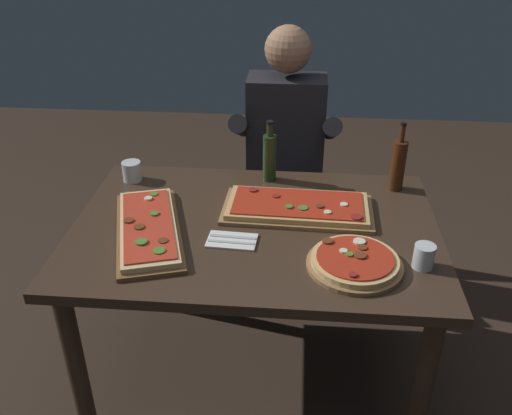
# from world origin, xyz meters

# --- Properties ---
(ground_plane) EXTENTS (6.40, 6.40, 0.00)m
(ground_plane) POSITION_xyz_m (0.00, 0.00, 0.00)
(ground_plane) COLOR #38281E
(dining_table) EXTENTS (1.40, 0.96, 0.74)m
(dining_table) POSITION_xyz_m (0.00, 0.00, 0.64)
(dining_table) COLOR #3D2B1E
(dining_table) RESTS_ON ground_plane
(pizza_rectangular_front) EXTENTS (0.60, 0.30, 0.05)m
(pizza_rectangular_front) POSITION_xyz_m (0.16, 0.12, 0.76)
(pizza_rectangular_front) COLOR olive
(pizza_rectangular_front) RESTS_ON dining_table
(pizza_rectangular_left) EXTENTS (0.39, 0.63, 0.05)m
(pizza_rectangular_left) POSITION_xyz_m (-0.39, -0.09, 0.76)
(pizza_rectangular_left) COLOR brown
(pizza_rectangular_left) RESTS_ON dining_table
(pizza_round_far) EXTENTS (0.33, 0.33, 0.05)m
(pizza_round_far) POSITION_xyz_m (0.36, -0.24, 0.76)
(pizza_round_far) COLOR olive
(pizza_round_far) RESTS_ON dining_table
(wine_bottle_dark) EXTENTS (0.06, 0.06, 0.30)m
(wine_bottle_dark) POSITION_xyz_m (0.57, 0.35, 0.86)
(wine_bottle_dark) COLOR #47230F
(wine_bottle_dark) RESTS_ON dining_table
(oil_bottle_amber) EXTENTS (0.06, 0.06, 0.27)m
(oil_bottle_amber) POSITION_xyz_m (0.03, 0.39, 0.85)
(oil_bottle_amber) COLOR #233819
(oil_bottle_amber) RESTS_ON dining_table
(tumbler_near_camera) EXTENTS (0.08, 0.08, 0.09)m
(tumbler_near_camera) POSITION_xyz_m (-0.57, 0.34, 0.78)
(tumbler_near_camera) COLOR silver
(tumbler_near_camera) RESTS_ON dining_table
(tumbler_far_side) EXTENTS (0.07, 0.07, 0.09)m
(tumbler_far_side) POSITION_xyz_m (0.59, -0.22, 0.78)
(tumbler_far_side) COLOR silver
(tumbler_far_side) RESTS_ON dining_table
(napkin_cutlery_set) EXTENTS (0.19, 0.12, 0.01)m
(napkin_cutlery_set) POSITION_xyz_m (-0.07, -0.12, 0.74)
(napkin_cutlery_set) COLOR white
(napkin_cutlery_set) RESTS_ON dining_table
(diner_chair) EXTENTS (0.44, 0.44, 0.87)m
(diner_chair) POSITION_xyz_m (0.09, 0.86, 0.49)
(diner_chair) COLOR #3D2B1E
(diner_chair) RESTS_ON ground_plane
(seated_diner) EXTENTS (0.53, 0.41, 1.33)m
(seated_diner) POSITION_xyz_m (0.09, 0.74, 0.74)
(seated_diner) COLOR #23232D
(seated_diner) RESTS_ON ground_plane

